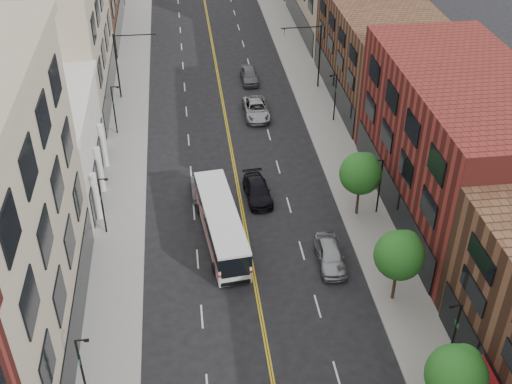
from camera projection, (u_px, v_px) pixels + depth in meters
name	position (u px, v px, depth m)	size (l,w,h in m)	color
sidewalk_left	(125.00, 159.00, 59.95)	(4.00, 110.00, 0.15)	gray
sidewalk_right	(335.00, 146.00, 61.98)	(4.00, 110.00, 0.15)	gray
bldg_l_white	(34.00, 150.00, 53.74)	(10.00, 14.00, 8.00)	silver
bldg_l_far_a	(51.00, 21.00, 64.73)	(10.00, 20.00, 18.00)	tan
bldg_r_mid	(458.00, 146.00, 50.35)	(10.00, 22.00, 12.00)	maroon
bldg_r_far_a	(381.00, 54.00, 68.02)	(10.00, 20.00, 10.00)	#523120
tree_r_1	(457.00, 373.00, 34.41)	(3.40, 3.40, 5.59)	black
tree_r_2	(400.00, 253.00, 42.56)	(3.40, 3.40, 5.59)	black
tree_r_3	(362.00, 172.00, 50.70)	(3.40, 3.40, 5.59)	black
lamp_l_1	(82.00, 367.00, 36.21)	(0.81, 0.55, 5.05)	black
lamp_l_2	(102.00, 203.00, 49.24)	(0.81, 0.55, 5.05)	black
lamp_l_3	(114.00, 107.00, 62.28)	(0.81, 0.55, 5.05)	black
lamp_r_1	(454.00, 331.00, 38.43)	(0.81, 0.55, 5.05)	black
lamp_r_2	(379.00, 183.00, 51.46)	(0.81, 0.55, 5.05)	black
lamp_r_3	(335.00, 95.00, 64.50)	(0.81, 0.55, 5.05)	black
signal_mast_left	(123.00, 58.00, 67.90)	(4.49, 0.18, 7.20)	black
signal_mast_right	(313.00, 49.00, 69.99)	(4.49, 0.18, 7.20)	black
city_bus	(221.00, 222.00, 49.36)	(3.59, 11.40, 2.88)	silver
car_parked_far	(330.00, 255.00, 47.50)	(1.94, 4.83, 1.65)	gray
car_lane_behind	(200.00, 188.00, 55.00)	(1.37, 3.93, 1.30)	#4E4E53
car_lane_a	(257.00, 191.00, 54.55)	(2.02, 4.97, 1.44)	black
car_lane_b	(256.00, 109.00, 66.72)	(2.55, 5.53, 1.54)	gray
car_lane_c	(249.00, 75.00, 73.60)	(1.87, 4.64, 1.58)	#525257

